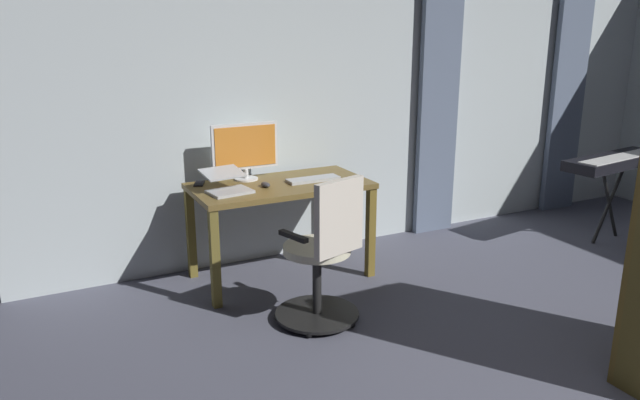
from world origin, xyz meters
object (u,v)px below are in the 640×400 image
Objects in this scene: desk at (280,196)px; laptop at (227,185)px; computer_mouse at (266,185)px; cell_phone_face_up at (199,184)px; office_chair at (324,258)px; computer_monitor at (245,148)px; computer_keyboard at (313,179)px; piano_keyboard at (615,163)px.

desk is 3.67× the size of laptop.
laptop reaches higher than desk.
cell_phone_face_up is at bearing -35.34° from computer_mouse.
office_chair is 1.91× the size of computer_monitor.
laptop is at bearing 135.45° from cell_phone_face_up.
piano_keyboard reaches higher than computer_keyboard.
office_chair is at bearing 137.63° from cell_phone_face_up.
piano_keyboard is at bearing -10.98° from office_chair.
laptop is (0.68, 0.01, 0.04)m from computer_keyboard.
computer_mouse is 3.14m from piano_keyboard.
office_chair is 0.85m from computer_mouse.
computer_mouse is 0.50m from cell_phone_face_up.
laptop is at bearing 0.61° from computer_keyboard.
office_chair reaches higher than laptop.
computer_monitor is at bearing -79.56° from computer_mouse.
computer_mouse is 0.09× the size of piano_keyboard.
desk is at bearing -10.11° from computer_keyboard.
computer_keyboard is at bearing 51.89° from office_chair.
piano_keyboard is (-2.96, 0.56, 0.07)m from desk.
office_chair is at bearing 106.75° from laptop.
piano_keyboard reaches higher than cell_phone_face_up.
desk is 0.46m from laptop.
laptop reaches higher than cell_phone_face_up.
desk is 0.87m from office_chair.
piano_keyboard is (-3.39, 0.51, -0.08)m from laptop.
desk is at bearing -159.88° from computer_mouse.
computer_monitor is at bearing -139.53° from laptop.
piano_keyboard is (-3.15, 0.78, -0.27)m from computer_monitor.
piano_keyboard is (-3.51, 0.80, -0.03)m from cell_phone_face_up.
computer_mouse is (0.39, 0.00, 0.01)m from computer_keyboard.
office_chair is 0.91m from computer_keyboard.
computer_mouse is at bearing 20.12° from desk.
office_chair is 0.87× the size of piano_keyboard.
computer_keyboard is at bearing -179.32° from computer_mouse.
computer_mouse is (-0.29, -0.00, -0.03)m from laptop.
desk is 13.18× the size of computer_mouse.
computer_keyboard is 1.14× the size of laptop.
computer_monitor is 3.62× the size of cell_phone_face_up.
cell_phone_face_up is at bearing -3.02° from computer_monitor.
desk is 0.19m from computer_mouse.
computer_monitor reaches higher than cell_phone_face_up.
computer_mouse is at bearing 100.44° from computer_monitor.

